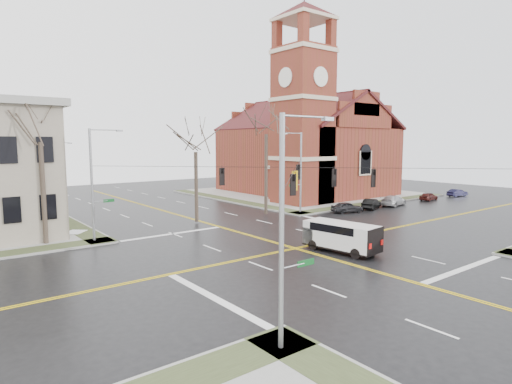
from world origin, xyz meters
TOP-DOWN VIEW (x-y plane):
  - ground at (0.00, 0.00)m, footprint 120.00×120.00m
  - sidewalks at (0.00, 0.00)m, footprint 80.00×80.00m
  - road_markings at (0.00, 0.00)m, footprint 100.00×100.00m
  - church at (24.76, 24.78)m, footprint 24.28×27.48m
  - signal_pole_ne at (11.32, 11.50)m, footprint 2.75×0.22m
  - signal_pole_nw at (-11.32, 11.50)m, footprint 2.75×0.22m
  - signal_pole_sw at (-11.32, -11.50)m, footprint 2.75×0.22m
  - span_wires at (0.00, 0.00)m, footprint 23.02×23.02m
  - traffic_signals at (-0.00, -0.67)m, footprint 8.21×8.26m
  - streetlight_north_a at (-10.65, 28.00)m, footprint 2.30×0.20m
  - streetlight_north_b at (-10.65, 48.00)m, footprint 2.30×0.20m
  - cargo_van at (1.97, -2.57)m, footprint 2.95×5.89m
  - parked_car_a at (16.10, 8.58)m, footprint 3.99×2.59m
  - parked_car_b at (20.55, 8.59)m, footprint 4.08×2.64m
  - parked_car_c at (25.05, 8.56)m, footprint 4.91×2.77m
  - parked_car_d at (33.14, 8.45)m, footprint 3.48×1.63m
  - parked_car_e at (40.53, 8.17)m, footprint 3.53×1.75m
  - tree_nw_far at (-14.81, 12.85)m, footprint 4.00×4.00m
  - tree_nw_near at (-0.80, 13.56)m, footprint 4.00×4.00m
  - tree_ne at (7.67, 13.01)m, footprint 4.00×4.00m

SIDE VIEW (x-z plane):
  - ground at x=0.00m, z-range 0.00..0.00m
  - road_markings at x=0.00m, z-range 0.00..0.01m
  - sidewalks at x=0.00m, z-range -0.01..0.16m
  - parked_car_e at x=40.53m, z-range 0.00..1.11m
  - parked_car_d at x=33.14m, z-range 0.00..1.15m
  - parked_car_a at x=16.10m, z-range 0.00..1.26m
  - parked_car_b at x=20.55m, z-range 0.00..1.27m
  - parked_car_c at x=25.05m, z-range 0.00..1.34m
  - cargo_van at x=1.97m, z-range 0.20..2.34m
  - streetlight_north_a at x=-10.65m, z-range 0.47..8.47m
  - streetlight_north_b at x=-10.65m, z-range 0.47..8.47m
  - signal_pole_ne at x=11.32m, z-range 0.45..9.45m
  - signal_pole_nw at x=-11.32m, z-range 0.45..9.45m
  - signal_pole_sw at x=-11.32m, z-range 0.45..9.45m
  - traffic_signals at x=0.00m, z-range 4.80..6.10m
  - span_wires at x=0.00m, z-range 6.18..6.22m
  - tree_nw_near at x=-0.80m, z-range 2.35..12.80m
  - church at x=24.76m, z-range -5.32..22.18m
  - tree_nw_far at x=-14.81m, z-range 2.66..14.56m
  - tree_ne at x=7.67m, z-range 2.93..16.10m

